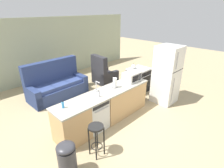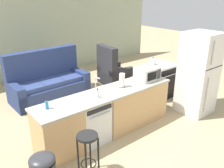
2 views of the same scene
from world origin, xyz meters
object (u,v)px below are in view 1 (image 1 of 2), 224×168
Objects in this scene: dishwasher at (94,114)px; bar_stool at (96,134)px; armchair at (103,75)px; paper_towel_roll at (115,83)px; couch at (56,85)px; stove_range at (138,80)px; trash_bin at (67,160)px; microwave at (132,77)px; kettle at (133,66)px; soap_bottle at (99,94)px; refrigerator at (167,75)px; dish_soap_bottle at (63,105)px.

bar_stool is (-0.57, -0.76, 0.11)m from dishwasher.
dishwasher is 0.70× the size of armchair.
couch is (-0.55, 2.36, -0.64)m from paper_towel_roll.
trash_bin is at bearing -161.24° from stove_range.
armchair is (2.19, 2.05, -0.07)m from dishwasher.
kettle is (0.95, 0.68, -0.05)m from microwave.
microwave is 1.37m from soap_bottle.
dishwasher is 3.00m from armchair.
bar_stool is at bearing -154.44° from kettle.
paper_towel_roll reaches higher than kettle.
trash_bin is 3.50m from couch.
paper_towel_roll is 2.56m from armchair.
paper_towel_roll is at bearing 29.95° from bar_stool.
armchair reaches higher than soap_bottle.
dishwasher is 0.95m from bar_stool.
armchair is at bearing 39.08° from trash_bin.
dishwasher is 1.14× the size of trash_bin.
trash_bin is at bearing -164.48° from microwave.
microwave is 2.84× the size of soap_bottle.
kettle is at bearing 21.30° from trash_bin.
soap_bottle is 3.03m from armchair.
couch reaches higher than bar_stool.
dishwasher is at bearing -164.42° from kettle.
microwave is at bearing 3.08° from soap_bottle.
refrigerator reaches higher than paper_towel_roll.
soap_bottle is at bearing -32.18° from dishwasher.
trash_bin is (-2.07, -0.79, -0.66)m from paper_towel_roll.
refrigerator is 1.24m from microwave.
armchair is at bearing 33.41° from dish_soap_bottle.
microwave is 2.27m from dish_soap_bottle.
dish_soap_bottle is at bearing 169.37° from refrigerator.
dish_soap_bottle is at bearing -172.22° from stove_range.
trash_bin is at bearing -120.03° from dish_soap_bottle.
armchair is (1.96, -0.33, -0.04)m from couch.
dish_soap_bottle is 3.27m from kettle.
trash_bin is 4.47m from armchair.
paper_towel_roll reaches higher than bar_stool.
microwave is 0.70m from paper_towel_roll.
dishwasher is 0.96m from dish_soap_bottle.
kettle is 1.53m from armchair.
couch reaches higher than dishwasher.
armchair reaches higher than kettle.
kettle reaches higher than dish_soap_bottle.
couch is (-1.25, 2.38, -0.65)m from microwave.
soap_bottle is 1.06m from bar_stool.
microwave is 2.77m from couch.
couch reaches higher than paper_towel_roll.
armchair is (-0.41, 2.60, -0.59)m from refrigerator.
couch is 1.69× the size of armchair.
kettle is (-0.17, 1.23, 0.05)m from refrigerator.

